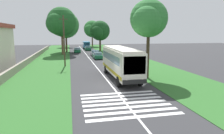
{
  "coord_description": "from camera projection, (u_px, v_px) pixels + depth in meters",
  "views": [
    {
      "loc": [
        -19.82,
        4.21,
        5.46
      ],
      "look_at": [
        2.53,
        -0.54,
        1.6
      ],
      "focal_mm": 32.14,
      "sensor_mm": 36.0,
      "label": 1
    }
  ],
  "objects": [
    {
      "name": "roadside_tree_left_1",
      "position": [
        65.0,
        27.0,
        78.23
      ],
      "size": [
        6.91,
        5.96,
        10.94
      ],
      "color": "brown",
      "rests_on": "grass_verge_left"
    },
    {
      "name": "grass_verge_right",
      "position": [
        138.0,
        63.0,
        37.03
      ],
      "size": [
        120.0,
        8.0,
        0.04
      ],
      "primitive_type": "cube",
      "color": "#2D6628",
      "rests_on": "ground"
    },
    {
      "name": "zebra_crossing",
      "position": [
        126.0,
        103.0,
        15.85
      ],
      "size": [
        5.85,
        6.8,
        0.01
      ],
      "color": "silver",
      "rests_on": "ground"
    },
    {
      "name": "coach_bus",
      "position": [
        120.0,
        61.0,
        24.33
      ],
      "size": [
        11.16,
        2.62,
        3.73
      ],
      "color": "silver",
      "rests_on": "ground"
    },
    {
      "name": "roadside_tree_right_0",
      "position": [
        148.0,
        20.0,
        23.45
      ],
      "size": [
        5.41,
        4.52,
        9.35
      ],
      "color": "#3D2D1E",
      "rests_on": "grass_verge_right"
    },
    {
      "name": "roadside_tree_left_2",
      "position": [
        65.0,
        26.0,
        57.56
      ],
      "size": [
        9.47,
        7.55,
        11.54
      ],
      "color": "#4C3826",
      "rests_on": "grass_verge_left"
    },
    {
      "name": "roadside_tree_right_2",
      "position": [
        92.0,
        29.0,
        81.63
      ],
      "size": [
        8.54,
        6.75,
        10.51
      ],
      "color": "#4C3826",
      "rests_on": "grass_verge_right"
    },
    {
      "name": "centre_line",
      "position": [
        94.0,
        65.0,
        35.35
      ],
      "size": [
        110.0,
        0.16,
        0.01
      ],
      "primitive_type": "cube",
      "color": "silver",
      "rests_on": "ground"
    },
    {
      "name": "grass_verge_left",
      "position": [
        46.0,
        66.0,
        33.67
      ],
      "size": [
        120.0,
        8.0,
        0.04
      ],
      "primitive_type": "cube",
      "color": "#2D6628",
      "rests_on": "ground"
    },
    {
      "name": "trailing_car_2",
      "position": [
        77.0,
        50.0,
        57.07
      ],
      "size": [
        4.3,
        1.78,
        1.43
      ],
      "color": "#145933",
      "rests_on": "ground"
    },
    {
      "name": "utility_pole",
      "position": [
        64.0,
        40.0,
        32.91
      ],
      "size": [
        0.24,
        1.4,
        8.27
      ],
      "color": "#473828",
      "rests_on": "grass_verge_left"
    },
    {
      "name": "roadside_wall",
      "position": [
        30.0,
        60.0,
        37.71
      ],
      "size": [
        70.0,
        0.4,
        1.02
      ],
      "primitive_type": "cube",
      "color": "gray",
      "rests_on": "grass_verge_left"
    },
    {
      "name": "trailing_car_3",
      "position": [
        88.0,
        48.0,
        64.19
      ],
      "size": [
        4.3,
        1.78,
        1.43
      ],
      "color": "#145933",
      "rests_on": "ground"
    },
    {
      "name": "roadside_tree_right_1",
      "position": [
        99.0,
        31.0,
        61.96
      ],
      "size": [
        7.39,
        6.12,
        9.24
      ],
      "color": "#4C3826",
      "rests_on": "grass_verge_right"
    },
    {
      "name": "trailing_car_0",
      "position": [
        98.0,
        56.0,
        43.21
      ],
      "size": [
        4.3,
        1.78,
        1.43
      ],
      "color": "#145933",
      "rests_on": "ground"
    },
    {
      "name": "roadside_tree_left_0",
      "position": [
        61.0,
        23.0,
        50.13
      ],
      "size": [
        9.15,
        7.29,
        11.89
      ],
      "color": "brown",
      "rests_on": "grass_verge_left"
    },
    {
      "name": "trailing_minibus_0",
      "position": [
        86.0,
        44.0,
        71.03
      ],
      "size": [
        6.0,
        2.14,
        2.53
      ],
      "color": "teal",
      "rests_on": "ground"
    },
    {
      "name": "trailing_car_1",
      "position": [
        95.0,
        53.0,
        48.43
      ],
      "size": [
        4.3,
        1.78,
        1.43
      ],
      "color": "gray",
      "rests_on": "ground"
    },
    {
      "name": "ground",
      "position": [
        112.0,
        86.0,
        20.89
      ],
      "size": [
        160.0,
        160.0,
        0.0
      ],
      "primitive_type": "plane",
      "color": "#333335"
    }
  ]
}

